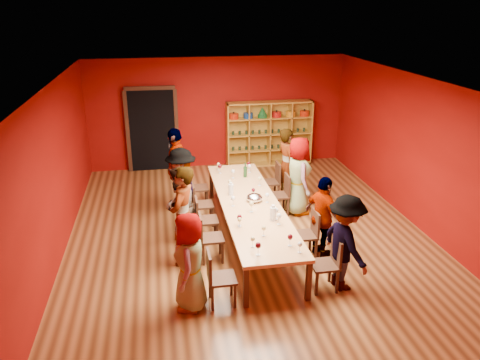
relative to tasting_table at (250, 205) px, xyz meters
name	(u,v)px	position (x,y,z in m)	size (l,w,h in m)	color
room_shell	(250,166)	(0.00, 0.00, 0.80)	(7.10, 9.10, 3.04)	#5A3217
tasting_table	(250,205)	(0.00, 0.00, 0.00)	(1.10, 4.50, 0.75)	tan
doorway	(152,130)	(-1.80, 4.43, 0.42)	(1.40, 0.17, 2.30)	black
shelving_unit	(269,130)	(1.40, 4.32, 0.28)	(2.40, 0.40, 1.80)	#B58428
chair_person_left_0	(217,275)	(-0.91, -2.00, -0.20)	(0.42, 0.42, 0.89)	black
person_left_0	(190,262)	(-1.30, -2.00, 0.07)	(0.75, 0.41, 1.54)	beige
chair_person_left_1	(207,235)	(-0.91, -0.69, -0.20)	(0.42, 0.42, 0.89)	black
person_left_1	(183,216)	(-1.32, -0.69, 0.20)	(0.66, 0.48, 1.80)	#5071A6
chair_person_left_2	(203,217)	(-0.91, 0.05, -0.20)	(0.42, 0.42, 0.89)	black
person_left_2	(179,206)	(-1.34, 0.05, 0.06)	(0.74, 0.41, 1.53)	silver
chair_person_left_3	(199,202)	(-0.91, 0.79, -0.20)	(0.42, 0.42, 0.89)	black
person_left_3	(182,188)	(-1.25, 0.79, 0.14)	(1.08, 0.44, 1.67)	#5D8AC1
chair_person_left_4	(195,185)	(-0.91, 1.73, -0.20)	(0.42, 0.42, 0.89)	black
person_left_4	(177,169)	(-1.30, 1.73, 0.22)	(1.08, 0.49, 1.84)	#C18187
chair_person_right_0	(329,261)	(0.91, -1.91, -0.20)	(0.42, 0.42, 0.89)	black
person_right_0	(345,243)	(1.15, -1.91, 0.10)	(1.03, 0.43, 1.60)	beige
chair_person_right_1	(309,231)	(0.91, -0.87, -0.20)	(0.42, 0.42, 0.89)	black
person_right_1	(323,217)	(1.16, -0.87, 0.06)	(0.89, 0.40, 1.52)	#141838
chair_person_right_3	(282,192)	(0.91, 1.00, -0.20)	(0.42, 0.42, 0.89)	black
person_right_3	(298,176)	(1.26, 1.00, 0.15)	(0.83, 0.45, 1.71)	white
chair_person_right_4	(273,179)	(0.91, 1.79, -0.20)	(0.42, 0.42, 0.89)	black
person_right_4	(287,164)	(1.22, 1.79, 0.15)	(0.62, 0.45, 1.70)	silver
wine_glass_0	(251,204)	(-0.06, -0.41, 0.21)	(0.09, 0.09, 0.21)	silver
wine_glass_1	(264,229)	(-0.04, -1.36, 0.19)	(0.08, 0.08, 0.19)	silver
wine_glass_2	(239,218)	(-0.37, -0.92, 0.20)	(0.08, 0.08, 0.21)	silver
wine_glass_3	(240,220)	(-0.37, -0.96, 0.18)	(0.07, 0.07, 0.18)	silver
wine_glass_4	(253,190)	(0.13, 0.30, 0.18)	(0.07, 0.07, 0.18)	silver
wine_glass_5	(250,166)	(0.32, 1.67, 0.19)	(0.08, 0.08, 0.20)	silver
wine_glass_6	(279,216)	(0.31, -1.00, 0.21)	(0.09, 0.09, 0.21)	silver
wine_glass_7	(267,196)	(0.33, -0.04, 0.19)	(0.08, 0.08, 0.20)	silver
wine_glass_8	(233,199)	(-0.34, -0.10, 0.20)	(0.08, 0.08, 0.21)	silver
wine_glass_9	(300,245)	(0.38, -1.99, 0.19)	(0.08, 0.08, 0.19)	silver
wine_glass_10	(218,165)	(-0.34, 1.95, 0.18)	(0.07, 0.07, 0.18)	silver
wine_glass_11	(290,238)	(0.29, -1.76, 0.20)	(0.08, 0.08, 0.21)	silver
wine_glass_12	(230,182)	(-0.26, 0.82, 0.19)	(0.08, 0.08, 0.19)	silver
wine_glass_13	(249,164)	(0.34, 1.85, 0.19)	(0.08, 0.08, 0.19)	silver
wine_glass_14	(258,246)	(-0.26, -1.95, 0.21)	(0.09, 0.09, 0.22)	silver
wine_glass_15	(276,211)	(0.31, -0.78, 0.21)	(0.09, 0.09, 0.22)	silver
wine_glass_16	(233,172)	(-0.10, 1.38, 0.20)	(0.08, 0.08, 0.20)	silver
wine_glass_17	(253,239)	(-0.29, -1.69, 0.18)	(0.07, 0.07, 0.18)	silver
wine_glass_18	(220,167)	(-0.34, 1.73, 0.21)	(0.09, 0.09, 0.22)	silver
wine_glass_19	(260,179)	(0.38, 0.85, 0.20)	(0.08, 0.08, 0.20)	silver
spittoon_bowl	(254,198)	(0.10, 0.06, 0.12)	(0.31, 0.31, 0.17)	silver
carafe_a	(231,189)	(-0.29, 0.46, 0.17)	(0.10, 0.10, 0.27)	silver
carafe_b	(273,213)	(0.25, -0.81, 0.18)	(0.13, 0.13, 0.29)	silver
wine_bottle	(245,172)	(0.17, 1.41, 0.17)	(0.10, 0.10, 0.32)	#163C1A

